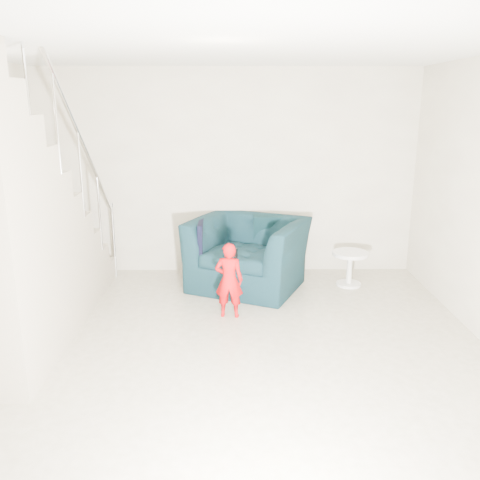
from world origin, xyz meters
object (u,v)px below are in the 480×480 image
staircase (9,249)px  toddler (229,280)px  armchair (248,253)px  side_table (350,263)px

staircase → toddler: bearing=16.7°
toddler → staircase: (-2.03, -0.61, 0.53)m
toddler → armchair: bearing=-97.9°
armchair → toddler: (-0.23, -0.94, -0.01)m
armchair → toddler: bearing=-79.6°
toddler → side_table: size_ratio=1.87×
armchair → staircase: bearing=-121.5°
armchair → toddler: 0.97m
staircase → armchair: bearing=34.4°
toddler → staircase: staircase is taller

